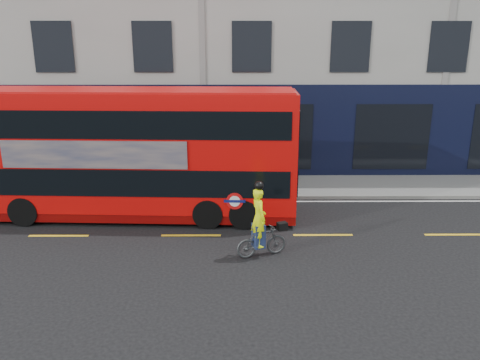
{
  "coord_description": "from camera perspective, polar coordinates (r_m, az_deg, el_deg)",
  "views": [
    {
      "loc": [
        1.39,
        -11.65,
        5.49
      ],
      "look_at": [
        1.49,
        2.38,
        1.5
      ],
      "focal_mm": 35.0,
      "sensor_mm": 36.0,
      "label": 1
    }
  ],
  "objects": [
    {
      "name": "road_edge_line",
      "position": [
        17.3,
        -5.0,
        -2.65
      ],
      "size": [
        58.0,
        0.1,
        0.01
      ],
      "primitive_type": "cube",
      "color": "silver",
      "rests_on": "ground"
    },
    {
      "name": "pavement",
      "position": [
        19.0,
        -4.59,
        -0.77
      ],
      "size": [
        60.0,
        3.0,
        0.12
      ],
      "primitive_type": "cube",
      "color": "slate",
      "rests_on": "ground"
    },
    {
      "name": "kerb",
      "position": [
        17.57,
        -4.93,
        -2.15
      ],
      "size": [
        60.0,
        0.12,
        0.13
      ],
      "primitive_type": "cube",
      "color": "slate",
      "rests_on": "ground"
    },
    {
      "name": "ground",
      "position": [
        12.96,
        -6.61,
        -9.29
      ],
      "size": [
        120.0,
        120.0,
        0.0
      ],
      "primitive_type": "plane",
      "color": "black",
      "rests_on": "ground"
    },
    {
      "name": "lane_dashes",
      "position": [
        14.32,
        -5.99,
        -6.73
      ],
      "size": [
        58.0,
        0.12,
        0.01
      ],
      "primitive_type": null,
      "color": "gold",
      "rests_on": "ground"
    },
    {
      "name": "building_terrace",
      "position": [
        24.72,
        -3.88,
        20.51
      ],
      "size": [
        50.0,
        10.07,
        15.0
      ],
      "color": "#ADABA4",
      "rests_on": "ground"
    },
    {
      "name": "cyclist",
      "position": [
        12.64,
        2.52,
        -6.21
      ],
      "size": [
        1.48,
        0.85,
        2.13
      ],
      "rotation": [
        0.0,
        0.0,
        0.34
      ],
      "color": "#46494B",
      "rests_on": "ground"
    },
    {
      "name": "bus",
      "position": [
        15.66,
        -12.5,
        3.25
      ],
      "size": [
        10.58,
        2.87,
        4.22
      ],
      "rotation": [
        0.0,
        0.0,
        -0.05
      ],
      "color": "red",
      "rests_on": "ground"
    }
  ]
}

